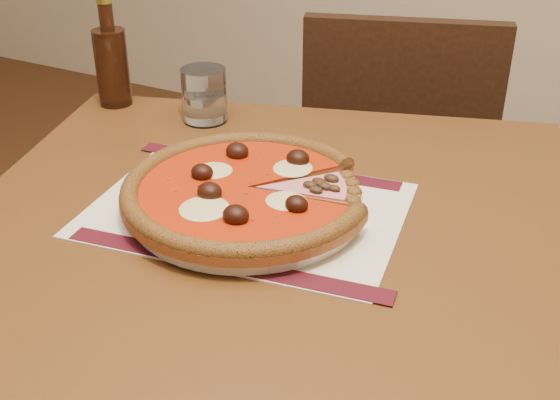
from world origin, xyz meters
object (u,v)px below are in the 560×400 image
Objects in this scene: table at (273,295)px; plate at (247,203)px; chair_far at (395,166)px; bottle at (112,63)px; pizza at (247,189)px; water_glass at (204,95)px.

table is 3.40× the size of plate.
chair_far is at bearing 93.02° from plate.
plate is at bearing -28.85° from bottle.
pizza is at bearing 154.17° from table.
chair_far is 9.62× the size of water_glass.
chair_far is at bearing 55.65° from bottle.
water_glass is (-0.26, 0.25, 0.15)m from table.
bottle reaches higher than table.
table is at bearing -25.83° from pizza.
plate is at bearing 33.36° from pizza.
table is 0.39m from water_glass.
table is 11.44× the size of water_glass.
plate reaches higher than table.
pizza reaches higher than plate.
table is at bearing -28.53° from bottle.
bottle is (-0.39, 0.21, 0.04)m from pizza.
pizza is (-0.05, 0.02, 0.13)m from table.
plate is at bearing 75.21° from chair_far.
chair_far is 0.61m from water_glass.
water_glass is at bearing 133.15° from plate.
plate is 0.45m from bottle.
plate is 0.02m from pizza.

